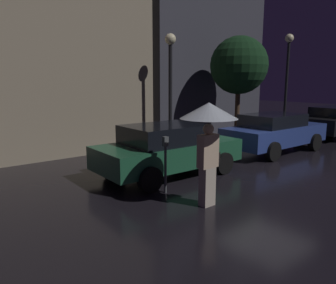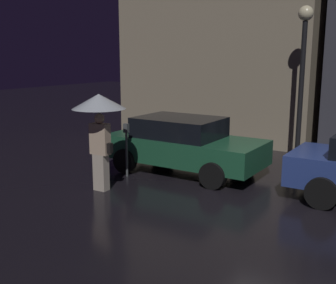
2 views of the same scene
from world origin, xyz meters
The scene contains 6 objects.
ground_plane centered at (0.00, 0.00, 0.00)m, with size 60.00×60.00×0.00m, color black.
building_facade_left centered at (-4.42, 6.50, 4.13)m, with size 7.23×3.00×8.26m.
parked_car_green centered at (-2.98, 1.28, 0.75)m, with size 4.12×2.01×1.43m.
pedestrian_with_umbrella centered at (-3.75, -1.06, 1.77)m, with size 1.19×1.19×2.18m.
parking_meter centered at (-3.94, 0.13, 0.83)m, with size 0.12×0.10×1.35m.
street_lamp_near centered at (-0.75, 3.95, 2.97)m, with size 0.41×0.41×4.32m.
Camera 2 is at (2.46, -7.96, 3.01)m, focal length 45.00 mm.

